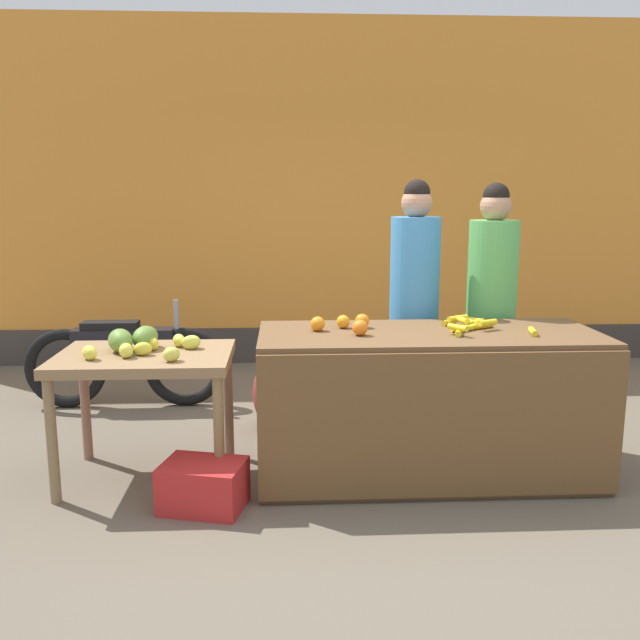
# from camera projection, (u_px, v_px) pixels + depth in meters

# --- Properties ---
(ground_plane) EXTENTS (24.00, 24.00, 0.00)m
(ground_plane) POSITION_uv_depth(u_px,v_px,m) (357.00, 473.00, 4.18)
(ground_plane) COLOR #665B4C
(market_wall_back) EXTENTS (8.08, 0.23, 3.38)m
(market_wall_back) POSITION_uv_depth(u_px,v_px,m) (328.00, 199.00, 6.76)
(market_wall_back) COLOR orange
(market_wall_back) RESTS_ON ground
(fruit_stall_counter) EXTENTS (2.04, 0.84, 0.89)m
(fruit_stall_counter) POSITION_uv_depth(u_px,v_px,m) (427.00, 404.00, 4.11)
(fruit_stall_counter) COLOR brown
(fruit_stall_counter) RESTS_ON ground
(side_table_wooden) EXTENTS (1.02, 0.73, 0.78)m
(side_table_wooden) POSITION_uv_depth(u_px,v_px,m) (145.00, 370.00, 3.99)
(side_table_wooden) COLOR olive
(side_table_wooden) RESTS_ON ground
(banana_bunch_pile) EXTENTS (0.54, 0.51, 0.07)m
(banana_bunch_pile) POSITION_uv_depth(u_px,v_px,m) (472.00, 325.00, 4.12)
(banana_bunch_pile) COLOR gold
(banana_bunch_pile) RESTS_ON fruit_stall_counter
(orange_pile) EXTENTS (0.37, 0.31, 0.09)m
(orange_pile) POSITION_uv_depth(u_px,v_px,m) (343.00, 324.00, 4.06)
(orange_pile) COLOR orange
(orange_pile) RESTS_ON fruit_stall_counter
(mango_papaya_pile) EXTENTS (0.67, 0.51, 0.14)m
(mango_papaya_pile) POSITION_uv_depth(u_px,v_px,m) (140.00, 342.00, 4.01)
(mango_papaya_pile) COLOR yellow
(mango_papaya_pile) RESTS_ON side_table_wooden
(vendor_woman_blue_shirt) EXTENTS (0.34, 0.34, 1.80)m
(vendor_woman_blue_shirt) POSITION_uv_depth(u_px,v_px,m) (414.00, 310.00, 4.68)
(vendor_woman_blue_shirt) COLOR #33333D
(vendor_woman_blue_shirt) RESTS_ON ground
(vendor_woman_green_shirt) EXTENTS (0.34, 0.34, 1.78)m
(vendor_woman_green_shirt) POSITION_uv_depth(u_px,v_px,m) (491.00, 312.00, 4.68)
(vendor_woman_green_shirt) COLOR #33333D
(vendor_woman_green_shirt) RESTS_ON ground
(parked_motorcycle) EXTENTS (1.60, 0.18, 0.88)m
(parked_motorcycle) POSITION_uv_depth(u_px,v_px,m) (125.00, 358.00, 5.42)
(parked_motorcycle) COLOR black
(parked_motorcycle) RESTS_ON ground
(produce_crate) EXTENTS (0.50, 0.42, 0.26)m
(produce_crate) POSITION_uv_depth(u_px,v_px,m) (203.00, 486.00, 3.69)
(produce_crate) COLOR red
(produce_crate) RESTS_ON ground
(produce_sack) EXTENTS (0.47, 0.46, 0.54)m
(produce_sack) POSITION_uv_depth(u_px,v_px,m) (276.00, 394.00, 4.90)
(produce_sack) COLOR maroon
(produce_sack) RESTS_ON ground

